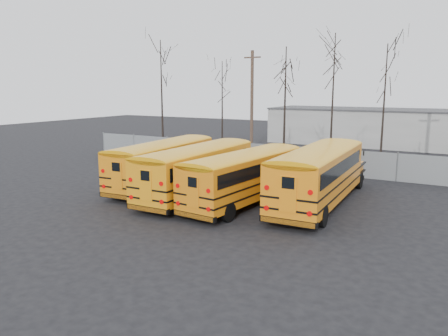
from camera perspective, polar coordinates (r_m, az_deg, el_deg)
The scene contains 13 objects.
ground at distance 24.50m, azimuth -1.72°, elevation -4.97°, with size 120.00×120.00×0.00m, color black.
fence at distance 34.87m, azimuth 8.55°, elevation 1.25°, with size 40.00×0.04×2.00m, color gray.
distant_building at distance 53.36m, azimuth 18.42°, elevation 5.10°, with size 22.00×8.00×4.00m, color beige.
bus_a at distance 29.05m, azimuth -7.75°, elevation 1.08°, with size 3.39×11.29×3.12m.
bus_b at distance 26.17m, azimuth -3.27°, elevation 0.18°, with size 2.71×11.35×3.17m.
bus_c at distance 24.63m, azimuth 2.98°, elevation -0.63°, with size 3.52×11.06×3.05m.
bus_d at distance 24.80m, azimuth 12.43°, elevation -0.38°, with size 3.16×12.05×3.35m.
utility_pole_left at distance 43.74m, azimuth 3.66°, elevation 8.70°, with size 1.79×0.31×10.06m.
tree_0 at distance 43.29m, azimuth -8.12°, elevation 9.01°, with size 0.26×0.26×10.96m, color black.
tree_1 at distance 43.25m, azimuth -0.24°, elevation 7.82°, with size 0.26×0.26×9.01m, color black.
tree_2 at distance 36.93m, azimuth 7.95°, elevation 7.86°, with size 0.26×0.26×9.80m, color black.
tree_3 at distance 35.50m, azimuth 13.98°, elevation 8.21°, with size 0.26×0.26×10.61m, color black.
tree_4 at distance 34.66m, azimuth 20.11°, elevation 7.04°, with size 0.26×0.26×9.64m, color black.
Camera 1 is at (12.28, -20.17, 6.54)m, focal length 35.00 mm.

